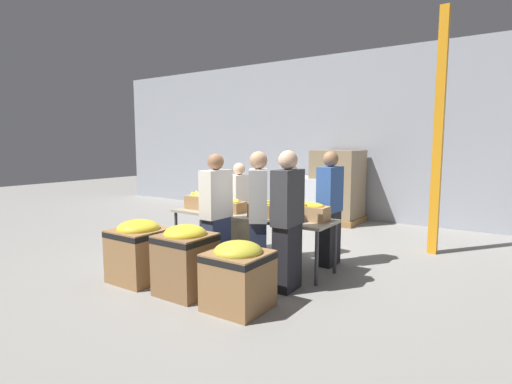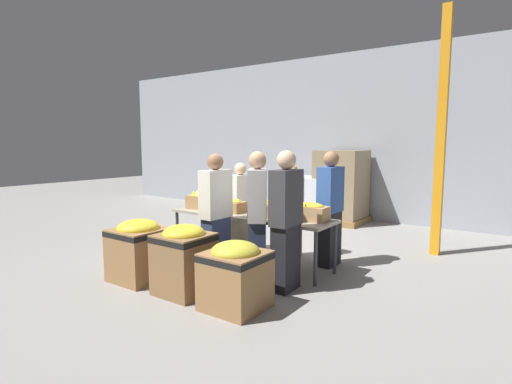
% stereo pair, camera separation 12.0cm
% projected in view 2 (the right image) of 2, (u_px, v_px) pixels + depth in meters
% --- Properties ---
extents(ground_plane, '(30.00, 30.00, 0.00)m').
position_uv_depth(ground_plane, '(250.00, 263.00, 6.15)').
color(ground_plane, gray).
extents(wall_back, '(16.00, 0.08, 4.00)m').
position_uv_depth(wall_back, '(360.00, 137.00, 9.56)').
color(wall_back, '#9399A3').
rests_on(wall_back, ground_plane).
extents(sorting_table, '(2.65, 0.72, 0.77)m').
position_uv_depth(sorting_table, '(250.00, 218.00, 6.07)').
color(sorting_table, '#9E937F').
rests_on(sorting_table, ground_plane).
extents(banana_box_0, '(0.46, 0.30, 0.29)m').
position_uv_depth(banana_box_0, '(201.00, 200.00, 6.55)').
color(banana_box_0, '#A37A4C').
rests_on(banana_box_0, sorting_table).
extents(banana_box_1, '(0.46, 0.29, 0.22)m').
position_uv_depth(banana_box_1, '(231.00, 205.00, 6.25)').
color(banana_box_1, olive).
rests_on(banana_box_1, sorting_table).
extents(banana_box_2, '(0.39, 0.30, 0.25)m').
position_uv_depth(banana_box_2, '(264.00, 208.00, 5.85)').
color(banana_box_2, olive).
rests_on(banana_box_2, sorting_table).
extents(banana_box_3, '(0.49, 0.28, 0.26)m').
position_uv_depth(banana_box_3, '(310.00, 211.00, 5.55)').
color(banana_box_3, tan).
rests_on(banana_box_3, sorting_table).
extents(volunteer_0, '(0.23, 0.42, 1.51)m').
position_uv_depth(volunteer_0, '(241.00, 207.00, 6.85)').
color(volunteer_0, '#6B604C').
rests_on(volunteer_0, ground_plane).
extents(volunteer_1, '(0.25, 0.48, 1.76)m').
position_uv_depth(volunteer_1, '(286.00, 222.00, 4.95)').
color(volunteer_1, black).
rests_on(volunteer_1, ground_plane).
extents(volunteer_2, '(0.25, 0.47, 1.73)m').
position_uv_depth(volunteer_2, '(330.00, 209.00, 5.97)').
color(volunteer_2, black).
rests_on(volunteer_2, ground_plane).
extents(volunteer_3, '(0.25, 0.47, 1.70)m').
position_uv_depth(volunteer_3, '(216.00, 215.00, 5.57)').
color(volunteer_3, '#2D3856').
rests_on(volunteer_3, ground_plane).
extents(volunteer_4, '(0.28, 0.44, 1.52)m').
position_uv_depth(volunteer_4, '(291.00, 211.00, 6.41)').
color(volunteer_4, '#6B604C').
rests_on(volunteer_4, ground_plane).
extents(volunteer_5, '(0.45, 0.52, 1.74)m').
position_uv_depth(volunteer_5, '(257.00, 218.00, 5.28)').
color(volunteer_5, '#2D3856').
rests_on(volunteer_5, ground_plane).
extents(donation_bin_0, '(0.66, 0.66, 0.83)m').
position_uv_depth(donation_bin_0, '(139.00, 248.00, 5.38)').
color(donation_bin_0, olive).
rests_on(donation_bin_0, ground_plane).
extents(donation_bin_1, '(0.61, 0.61, 0.86)m').
position_uv_depth(donation_bin_1, '(184.00, 257.00, 4.89)').
color(donation_bin_1, olive).
rests_on(donation_bin_1, ground_plane).
extents(donation_bin_2, '(0.64, 0.64, 0.77)m').
position_uv_depth(donation_bin_2, '(235.00, 273.00, 4.44)').
color(donation_bin_2, olive).
rests_on(donation_bin_2, ground_plane).
extents(support_pillar, '(0.14, 0.14, 4.00)m').
position_uv_depth(support_pillar, '(441.00, 133.00, 6.43)').
color(support_pillar, orange).
rests_on(support_pillar, ground_plane).
extents(pallet_stack_0, '(1.13, 1.13, 1.04)m').
position_uv_depth(pallet_stack_0, '(313.00, 199.00, 9.56)').
color(pallet_stack_0, olive).
rests_on(pallet_stack_0, ground_plane).
extents(pallet_stack_1, '(1.11, 1.11, 1.68)m').
position_uv_depth(pallet_stack_1, '(341.00, 187.00, 9.28)').
color(pallet_stack_1, olive).
rests_on(pallet_stack_1, ground_plane).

